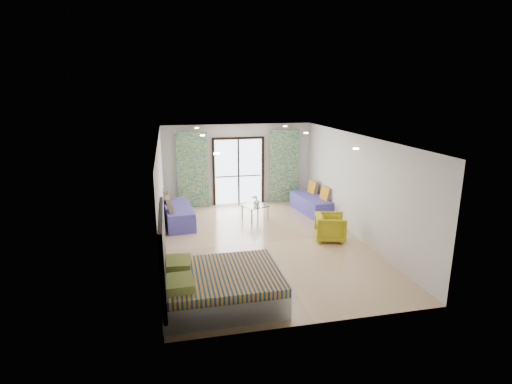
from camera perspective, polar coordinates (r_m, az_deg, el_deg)
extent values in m
cube|color=black|center=(13.34, -2.56, 7.69)|extent=(1.76, 0.08, 0.08)
cube|color=black|center=(13.41, -6.05, 2.72)|extent=(0.08, 0.08, 2.20)
cube|color=black|center=(13.69, 0.96, 3.05)|extent=(0.08, 0.08, 2.20)
cube|color=black|center=(13.53, -2.51, 2.89)|extent=(0.05, 0.06, 2.20)
cube|color=#595451|center=(13.58, -2.52, 2.29)|extent=(1.52, 0.03, 0.04)
cube|color=silver|center=(13.19, -9.07, 3.08)|extent=(1.00, 0.10, 2.50)
cube|color=silver|center=(13.71, 3.99, 3.67)|extent=(1.00, 0.10, 2.50)
cylinder|color=#FFE0B2|center=(7.48, -5.62, 5.50)|extent=(0.12, 0.12, 0.02)
cylinder|color=#FFE0B2|center=(8.29, 14.08, 6.02)|extent=(0.12, 0.12, 0.02)
cylinder|color=#FFE0B2|center=(10.44, -7.64, 8.02)|extent=(0.12, 0.12, 0.02)
cylinder|color=#FFE0B2|center=(11.03, 7.15, 8.39)|extent=(0.12, 0.12, 0.02)
cylinder|color=#FFE0B2|center=(12.43, -8.46, 9.03)|extent=(0.12, 0.12, 0.02)
cylinder|color=#FFE0B2|center=(12.93, 4.17, 9.36)|extent=(0.12, 0.12, 0.02)
cube|color=black|center=(7.21, -13.09, -8.61)|extent=(0.06, 2.10, 1.50)
cube|color=silver|center=(8.37, -13.12, -5.29)|extent=(0.02, 0.10, 0.10)
cube|color=silver|center=(7.61, -4.87, -13.93)|extent=(2.15, 1.72, 0.43)
cube|color=navy|center=(7.48, -4.92, -11.94)|extent=(2.13, 1.75, 0.16)
cube|color=#176A58|center=(7.00, -10.94, -12.70)|extent=(0.51, 0.62, 0.15)
cube|color=#176A58|center=(7.73, -11.13, -9.96)|extent=(0.52, 0.62, 0.15)
cube|color=#4A44A3|center=(11.87, -11.02, -3.47)|extent=(0.92, 2.00, 0.43)
cube|color=#4A44A3|center=(11.79, -11.09, -2.22)|extent=(0.90, 1.96, 0.11)
cube|color=navy|center=(11.26, -12.25, -1.76)|extent=(0.26, 0.50, 0.45)
cube|color=navy|center=(12.13, -12.66, -0.60)|extent=(0.26, 0.50, 0.45)
cube|color=#4A44A3|center=(12.88, 7.94, -1.95)|extent=(0.93, 1.90, 0.41)
cube|color=#4A44A3|center=(12.82, 7.98, -0.87)|extent=(0.91, 1.86, 0.10)
cube|color=navy|center=(12.51, 9.95, -0.22)|extent=(0.26, 0.48, 0.42)
cube|color=navy|center=(13.24, 8.15, 0.67)|extent=(0.26, 0.48, 0.42)
cylinder|color=silver|center=(11.71, -0.62, -3.48)|extent=(0.07, 0.07, 0.42)
cylinder|color=silver|center=(12.00, 1.69, -3.03)|extent=(0.07, 0.07, 0.42)
cylinder|color=silver|center=(12.18, -1.99, -2.78)|extent=(0.07, 0.07, 0.42)
cylinder|color=silver|center=(12.45, 0.25, -2.37)|extent=(0.07, 0.07, 0.42)
cube|color=#8CA59E|center=(12.02, -0.17, -1.96)|extent=(0.82, 0.82, 0.02)
sphere|color=white|center=(11.98, 0.04, -0.87)|extent=(0.07, 0.07, 0.07)
sphere|color=white|center=(12.00, -0.30, -0.75)|extent=(0.07, 0.07, 0.07)
sphere|color=white|center=(11.92, -0.38, -0.75)|extent=(0.07, 0.07, 0.07)
sphere|color=white|center=(11.90, -0.04, -0.67)|extent=(0.07, 0.07, 0.07)
imported|color=white|center=(12.04, 0.10, -1.39)|extent=(0.21, 0.21, 0.20)
imported|color=#B2A717|center=(10.56, 10.57, -4.82)|extent=(0.86, 0.89, 0.76)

